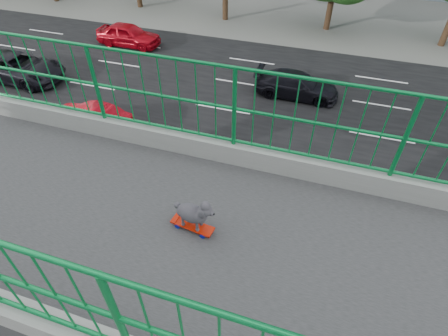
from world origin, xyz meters
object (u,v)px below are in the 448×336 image
at_px(skateboard, 192,226).
at_px(poodle, 193,213).
at_px(car_1, 90,119).
at_px(car_4, 128,35).
at_px(car_2, 18,67).
at_px(car_3, 297,85).

bearing_deg(skateboard, poodle, 90.00).
height_order(car_1, car_4, car_4).
relative_size(car_1, car_2, 0.74).
bearing_deg(skateboard, car_4, -138.32).
distance_m(car_3, car_4, 12.57).
xyz_separation_m(skateboard, car_3, (-15.51, -0.50, -6.39)).
bearing_deg(poodle, car_3, -170.45).
xyz_separation_m(skateboard, poodle, (0.00, 0.03, 0.24)).
height_order(skateboard, car_4, skateboard).
xyz_separation_m(poodle, car_2, (-12.31, -16.36, -6.52)).
bearing_deg(car_4, skateboard, -145.93).
distance_m(skateboard, car_2, 21.39).
bearing_deg(car_2, car_4, -29.92).
bearing_deg(car_2, poodle, -126.96).
relative_size(skateboard, poodle, 1.04).
height_order(skateboard, poodle, poodle).
relative_size(skateboard, car_1, 0.13).
xyz_separation_m(car_1, car_4, (-9.60, -3.31, 0.08)).
distance_m(car_2, car_3, 16.15).
bearing_deg(poodle, car_4, -138.27).
relative_size(skateboard, car_4, 0.12).
height_order(skateboard, car_2, skateboard).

